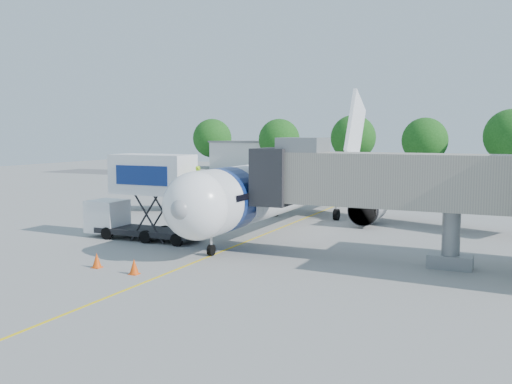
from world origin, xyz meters
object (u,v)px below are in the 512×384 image
at_px(aircraft, 297,184).
at_px(jet_bridge, 364,180).
at_px(catering_hiloader, 144,197).
at_px(ground_tug, 146,265).

height_order(aircraft, jet_bridge, aircraft).
relative_size(aircraft, catering_hiloader, 4.44).
height_order(aircraft, ground_tug, aircraft).
distance_m(catering_hiloader, ground_tug, 10.35).
relative_size(catering_hiloader, ground_tug, 2.44).
relative_size(aircraft, ground_tug, 10.83).
bearing_deg(catering_hiloader, ground_tug, -54.18).
xyz_separation_m(aircraft, ground_tug, (-0.34, -19.34, -2.30)).
relative_size(aircraft, jet_bridge, 2.71).
height_order(catering_hiloader, ground_tug, catering_hiloader).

